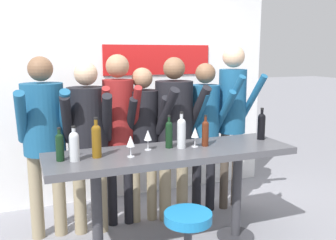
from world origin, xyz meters
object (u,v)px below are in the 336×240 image
(wine_glass_1, at_px, (195,133))
(person_far_left, at_px, (44,129))
(wine_bottle_4, at_px, (169,133))
(wine_bottle_0, at_px, (205,132))
(wine_bottle_2, at_px, (261,125))
(person_far_right, at_px, (233,107))
(wine_bottle_1, at_px, (96,139))
(person_left, at_px, (88,130))
(tasting_table, at_px, (172,166))
(person_right, at_px, (205,121))
(wine_bottle_6, at_px, (181,132))
(wine_bottle_3, at_px, (60,146))
(person_center_right, at_px, (175,122))
(person_center_left, at_px, (119,120))
(wine_glass_2, at_px, (131,142))
(bar_stool, at_px, (188,240))
(wine_bottle_5, at_px, (74,145))
(wine_glass_0, at_px, (148,136))
(person_center, at_px, (143,128))

(wine_glass_1, bearing_deg, person_far_left, 152.58)
(person_far_left, relative_size, wine_bottle_4, 5.90)
(wine_bottle_0, distance_m, wine_bottle_2, 0.63)
(person_far_right, relative_size, wine_bottle_1, 5.64)
(wine_bottle_0, bearing_deg, person_left, 148.55)
(tasting_table, relative_size, person_right, 1.30)
(person_right, xyz_separation_m, wine_bottle_6, (-0.55, -0.62, 0.05))
(wine_bottle_1, bearing_deg, wine_bottle_3, 178.45)
(person_center_right, distance_m, wine_bottle_2, 0.88)
(tasting_table, relative_size, person_left, 1.28)
(person_center_left, distance_m, wine_bottle_0, 0.91)
(person_far_left, height_order, wine_glass_2, person_far_left)
(bar_stool, distance_m, wine_bottle_0, 1.02)
(wine_bottle_4, bearing_deg, person_right, 41.25)
(wine_bottle_5, relative_size, wine_glass_0, 1.57)
(person_center_left, xyz_separation_m, person_center_right, (0.57, -0.07, -0.05))
(person_center_right, bearing_deg, wine_glass_2, -143.44)
(wine_bottle_0, xyz_separation_m, wine_bottle_1, (-0.99, -0.02, 0.02))
(person_far_left, relative_size, person_left, 1.03)
(wine_bottle_3, bearing_deg, wine_glass_0, 5.06)
(wine_glass_1, bearing_deg, person_center_left, 129.35)
(wine_bottle_1, bearing_deg, wine_bottle_0, 0.99)
(person_far_right, height_order, wine_bottle_0, person_far_right)
(wine_bottle_6, bearing_deg, wine_bottle_2, 1.82)
(person_center_left, height_order, wine_glass_2, person_center_left)
(wine_bottle_2, bearing_deg, person_right, 117.51)
(person_center_right, bearing_deg, tasting_table, -123.48)
(tasting_table, distance_m, person_far_left, 1.25)
(bar_stool, xyz_separation_m, person_center_right, (0.40, 1.22, 0.65))
(person_center_left, height_order, person_right, person_center_left)
(wine_bottle_1, relative_size, wine_bottle_5, 1.18)
(tasting_table, distance_m, person_center_left, 0.81)
(person_center_right, bearing_deg, wine_bottle_1, -156.25)
(person_center_left, xyz_separation_m, wine_bottle_2, (1.26, -0.62, -0.03))
(tasting_table, bearing_deg, bar_stool, -101.47)
(person_center, relative_size, person_right, 0.98)
(bar_stool, bearing_deg, person_center_left, 97.66)
(wine_bottle_0, height_order, wine_bottle_1, wine_bottle_1)
(person_far_left, bearing_deg, wine_glass_1, -25.30)
(person_far_left, height_order, wine_glass_1, person_far_left)
(wine_bottle_3, height_order, wine_bottle_5, wine_bottle_5)
(person_center_left, bearing_deg, person_center_right, 0.38)
(wine_bottle_5, xyz_separation_m, wine_bottle_6, (0.94, 0.06, 0.02))
(person_far_left, distance_m, wine_bottle_6, 1.29)
(person_far_left, xyz_separation_m, person_center, (0.97, -0.00, -0.06))
(bar_stool, bearing_deg, wine_bottle_5, 140.56)
(wine_bottle_2, bearing_deg, person_center_right, 141.50)
(bar_stool, relative_size, wine_bottle_0, 2.22)
(wine_bottle_2, xyz_separation_m, wine_bottle_5, (-1.80, -0.09, -0.01))
(person_left, bearing_deg, person_center_left, 22.52)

